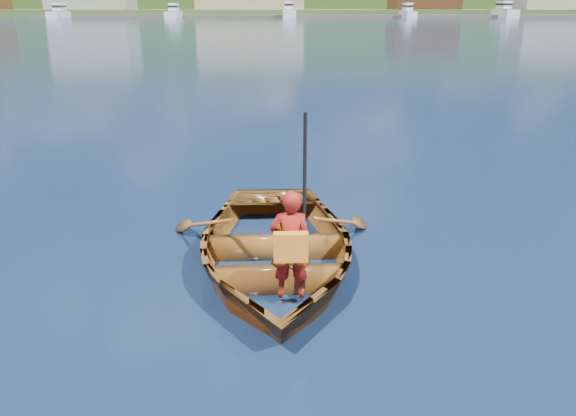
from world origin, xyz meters
TOP-DOWN VIEW (x-y plane):
  - ground at (0.00, 0.00)m, footprint 600.00×600.00m
  - rowboat at (0.87, -0.44)m, footprint 2.82×3.91m
  - child_paddler at (1.04, -1.33)m, footprint 0.42×0.34m
  - dock at (6.18, 148.00)m, footprint 159.96×13.32m
  - marina_yachts at (-3.82, 143.29)m, footprint 143.93×11.32m

SIDE VIEW (x-z plane):
  - ground at x=0.00m, z-range 0.00..0.00m
  - rowboat at x=0.87m, z-range -0.15..0.65m
  - dock at x=6.18m, z-range 0.00..0.80m
  - child_paddler at x=1.04m, z-range -0.26..1.61m
  - marina_yachts at x=-3.82m, z-range -0.81..3.55m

